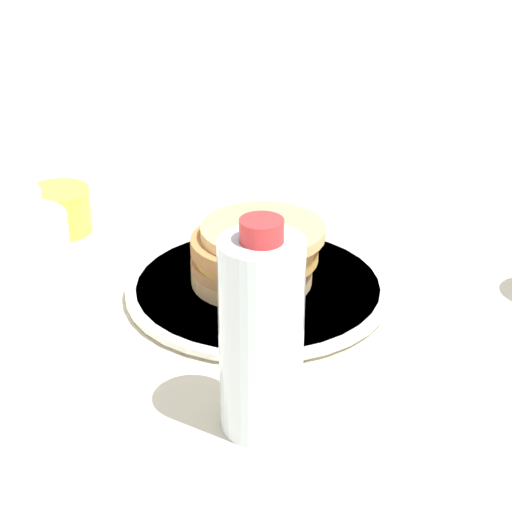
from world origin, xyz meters
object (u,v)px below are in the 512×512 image
pancake_stack (256,255)px  water_bottle_near (261,335)px  plate (256,289)px  juice_glass (60,210)px  cream_jug (21,259)px

pancake_stack → water_bottle_near: 0.23m
plate → juice_glass: 0.29m
plate → pancake_stack: 0.04m
cream_jug → water_bottle_near: 0.32m
juice_glass → cream_jug: bearing=-49.4°
pancake_stack → cream_jug: (-0.17, -0.18, 0.01)m
plate → water_bottle_near: (0.15, -0.17, 0.08)m
water_bottle_near → cream_jug: bearing=-178.4°
pancake_stack → cream_jug: 0.24m
juice_glass → water_bottle_near: size_ratio=0.40×
plate → cream_jug: 0.25m
water_bottle_near → pancake_stack: bearing=131.1°
plate → pancake_stack: size_ratio=1.99×
pancake_stack → water_bottle_near: water_bottle_near is taller
plate → cream_jug: (-0.17, -0.18, 0.05)m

